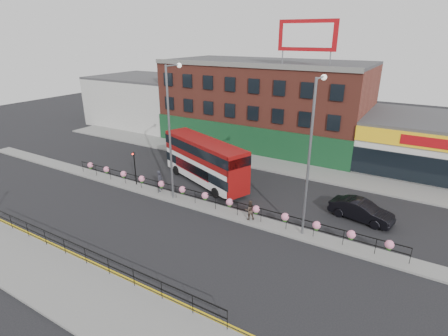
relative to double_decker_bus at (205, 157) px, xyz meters
The scene contains 19 objects.
ground 5.83m from the double_decker_bus, 56.22° to the right, with size 120.00×120.00×0.00m, color black.
south_pavement 16.79m from the double_decker_bus, 79.92° to the right, with size 60.00×4.00×0.15m, color gray.
north_pavement 8.56m from the double_decker_bus, 69.22° to the left, with size 60.00×4.00×0.15m, color gray.
median 5.80m from the double_decker_bus, 56.22° to the right, with size 60.00×1.60×0.15m, color gray.
yellow_line_inner 14.57m from the double_decker_bus, 78.31° to the right, with size 60.00×0.10×0.01m, color gold.
yellow_line_outer 14.75m from the double_decker_bus, 78.45° to the right, with size 60.00×0.10×0.01m, color gold.
brick_building 15.86m from the double_decker_bus, 94.01° to the left, with size 25.00×12.21×10.30m.
supermarket 24.48m from the double_decker_bus, 39.45° to the left, with size 15.00×12.25×5.30m.
warehouse_west 26.49m from the double_decker_bus, 143.74° to the left, with size 15.50×12.00×7.30m.
billboard 15.96m from the double_decker_bus, 63.07° to the left, with size 6.00×0.29×4.40m.
median_railing 5.45m from the double_decker_bus, 56.22° to the right, with size 30.04×0.56×1.23m.
south_railing 14.56m from the double_decker_bus, 86.41° to the right, with size 20.04×0.05×1.12m.
double_decker_bus is the anchor object (origin of this frame).
car 14.30m from the double_decker_bus, ahead, with size 4.90×2.46×1.54m, color black.
pedestrian_a 4.71m from the double_decker_bus, 119.82° to the right, with size 0.64×0.80×1.93m, color #24252C.
pedestrian_b 8.44m from the double_decker_bus, 32.29° to the right, with size 0.95×0.92×1.55m, color #403229.
lamp_column_west 5.82m from the double_decker_bus, 95.31° to the right, with size 0.40×1.94×11.04m.
lamp_column_east 12.47m from the double_decker_bus, 19.99° to the right, with size 0.39×1.89×10.77m.
traffic_light_median 6.45m from the double_decker_bus, 142.21° to the right, with size 0.15×0.28×3.65m.
Camera 1 is at (14.42, -21.15, 13.26)m, focal length 28.00 mm.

